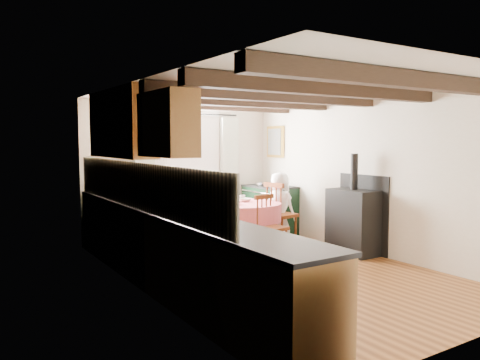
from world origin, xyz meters
TOP-DOWN VIEW (x-y plane):
  - floor at (0.00, 0.00)m, footprint 3.60×5.50m
  - ceiling at (0.00, 0.00)m, footprint 3.60×5.50m
  - wall_back at (0.00, 2.75)m, footprint 3.60×0.00m
  - wall_front at (0.00, -2.75)m, footprint 3.60×0.00m
  - wall_left at (-1.80, 0.00)m, footprint 0.00×5.50m
  - wall_right at (1.80, 0.00)m, footprint 0.00×5.50m
  - beam_a at (0.00, -2.00)m, footprint 3.60×0.16m
  - beam_b at (0.00, -1.00)m, footprint 3.60×0.16m
  - beam_c at (0.00, 0.00)m, footprint 3.60×0.16m
  - beam_d at (0.00, 1.00)m, footprint 3.60×0.16m
  - beam_e at (0.00, 2.00)m, footprint 3.60×0.16m
  - splash_left at (-1.78, 0.30)m, footprint 0.02×4.50m
  - splash_back at (-1.00, 2.73)m, footprint 1.40×0.02m
  - base_cabinet_left at (-1.50, 0.00)m, footprint 0.60×5.30m
  - base_cabinet_back at (-1.05, 2.45)m, footprint 1.30×0.60m
  - worktop_left at (-1.48, 0.00)m, footprint 0.64×5.30m
  - worktop_back at (-1.05, 2.43)m, footprint 1.30×0.64m
  - wall_cabinet_glass at (-1.63, 1.20)m, footprint 0.34×1.80m
  - wall_cabinet_solid at (-1.63, -0.30)m, footprint 0.34×0.90m
  - window_frame at (0.10, 2.73)m, footprint 1.34×0.03m
  - window_pane at (0.10, 2.74)m, footprint 1.20×0.01m
  - curtain_left at (-0.75, 2.65)m, footprint 0.35×0.10m
  - curtain_right at (0.95, 2.65)m, footprint 0.35×0.10m
  - curtain_rod at (0.10, 2.65)m, footprint 2.00×0.03m
  - wall_picture at (1.77, 2.30)m, footprint 0.04×0.50m
  - wall_plate at (1.05, 2.72)m, footprint 0.30×0.02m
  - rug at (0.41, 1.32)m, footprint 1.88×1.46m
  - dining_table at (0.41, 1.32)m, footprint 1.20×1.20m
  - chair_near at (0.43, 0.61)m, footprint 0.46×0.47m
  - chair_left at (-0.45, 1.28)m, footprint 0.51×0.50m
  - chair_right at (1.12, 1.26)m, footprint 0.53×0.51m
  - aga_range at (1.47, 2.06)m, footprint 0.64×0.98m
  - cast_iron_stove at (1.58, 0.06)m, footprint 0.46×0.77m
  - child_far at (0.47, 1.91)m, footprint 0.47×0.39m
  - child_right at (1.20, 1.41)m, footprint 0.53×0.66m
  - bowl_a at (0.49, 1.45)m, footprint 0.26×0.26m
  - bowl_b at (0.20, 1.29)m, footprint 0.26×0.26m
  - cup at (0.58, 1.62)m, footprint 0.13×0.13m
  - canister_tall at (-1.39, 2.43)m, footprint 0.15×0.15m
  - canister_wide at (-0.90, 2.54)m, footprint 0.18×0.18m

SIDE VIEW (x-z plane):
  - floor at x=0.00m, z-range 0.00..0.00m
  - rug at x=0.41m, z-range 0.00..0.01m
  - dining_table at x=0.41m, z-range 0.00..0.73m
  - base_cabinet_left at x=-1.50m, z-range 0.00..0.88m
  - base_cabinet_back at x=-1.05m, z-range 0.00..0.88m
  - aga_range at x=1.47m, z-range 0.00..0.91m
  - chair_near at x=0.43m, z-range 0.00..0.92m
  - chair_left at x=-0.45m, z-range 0.00..0.92m
  - chair_right at x=1.12m, z-range 0.00..1.04m
  - child_far at x=0.47m, z-range 0.00..1.11m
  - child_right at x=1.20m, z-range 0.00..1.19m
  - bowl_a at x=0.49m, z-range 0.73..0.78m
  - bowl_b at x=0.20m, z-range 0.73..0.78m
  - cast_iron_stove at x=1.58m, z-range 0.00..1.53m
  - cup at x=0.58m, z-range 0.73..0.81m
  - worktop_left at x=-1.48m, z-range 0.88..0.92m
  - worktop_back at x=-1.05m, z-range 0.88..0.92m
  - canister_wide at x=-0.90m, z-range 0.92..1.12m
  - canister_tall at x=-1.39m, z-range 0.92..1.18m
  - curtain_left at x=-0.75m, z-range 0.05..2.15m
  - curtain_right at x=0.95m, z-range 0.05..2.15m
  - wall_back at x=0.00m, z-range 0.00..2.40m
  - wall_front at x=0.00m, z-range 0.00..2.40m
  - wall_left at x=-1.80m, z-range 0.00..2.40m
  - wall_right at x=1.80m, z-range 0.00..2.40m
  - splash_left at x=-1.78m, z-range 0.92..1.48m
  - splash_back at x=-1.00m, z-range 0.92..1.48m
  - window_frame at x=0.10m, z-range 0.83..2.37m
  - window_pane at x=0.10m, z-range 0.90..2.30m
  - wall_picture at x=1.77m, z-range 1.40..2.00m
  - wall_plate at x=1.05m, z-range 1.55..1.85m
  - wall_cabinet_solid at x=-1.63m, z-range 1.55..2.25m
  - wall_cabinet_glass at x=-1.63m, z-range 1.50..2.40m
  - curtain_rod at x=0.10m, z-range 2.19..2.22m
  - beam_a at x=0.00m, z-range 2.23..2.39m
  - beam_b at x=0.00m, z-range 2.23..2.39m
  - beam_c at x=0.00m, z-range 2.23..2.39m
  - beam_d at x=0.00m, z-range 2.23..2.39m
  - beam_e at x=0.00m, z-range 2.23..2.39m
  - ceiling at x=0.00m, z-range 2.40..2.40m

